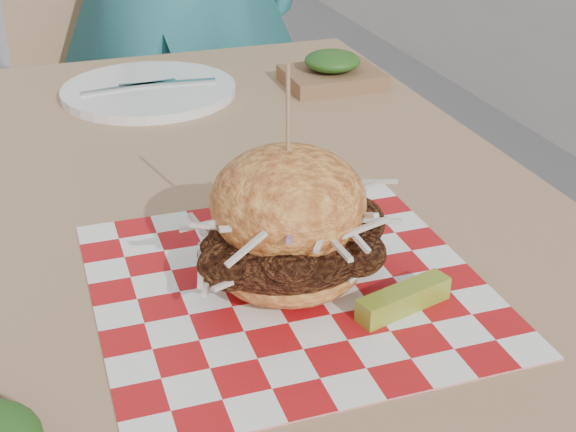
# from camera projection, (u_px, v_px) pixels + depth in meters

# --- Properties ---
(patio_table) EXTENTS (0.80, 1.20, 0.75)m
(patio_table) POSITION_uv_depth(u_px,v_px,m) (209.00, 257.00, 0.96)
(patio_table) COLOR #A27A5A
(patio_table) RESTS_ON ground
(patio_chair) EXTENTS (0.45, 0.46, 0.95)m
(patio_chair) POSITION_uv_depth(u_px,v_px,m) (109.00, 81.00, 1.94)
(patio_chair) COLOR #A27A5A
(patio_chair) RESTS_ON ground
(paper_liner) EXTENTS (0.36, 0.36, 0.00)m
(paper_liner) POSITION_uv_depth(u_px,v_px,m) (288.00, 285.00, 0.76)
(paper_liner) COLOR red
(paper_liner) RESTS_ON patio_table
(sandwich) EXTENTS (0.19, 0.19, 0.21)m
(sandwich) POSITION_uv_depth(u_px,v_px,m) (288.00, 229.00, 0.73)
(sandwich) COLOR #EC9942
(sandwich) RESTS_ON paper_liner
(pickle_spear) EXTENTS (0.10, 0.05, 0.02)m
(pickle_spear) POSITION_uv_depth(u_px,v_px,m) (404.00, 299.00, 0.72)
(pickle_spear) COLOR #8FA52F
(pickle_spear) RESTS_ON paper_liner
(place_setting) EXTENTS (0.27, 0.27, 0.02)m
(place_setting) POSITION_uv_depth(u_px,v_px,m) (149.00, 90.00, 1.25)
(place_setting) COLOR white
(place_setting) RESTS_ON patio_table
(kraft_tray) EXTENTS (0.15, 0.12, 0.06)m
(kraft_tray) POSITION_uv_depth(u_px,v_px,m) (332.00, 71.00, 1.28)
(kraft_tray) COLOR brown
(kraft_tray) RESTS_ON patio_table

